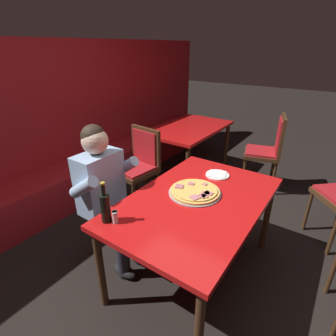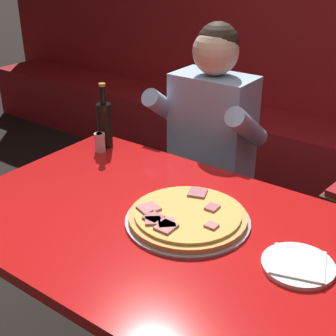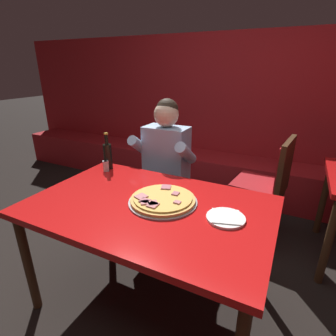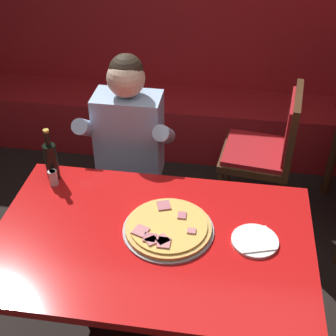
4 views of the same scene
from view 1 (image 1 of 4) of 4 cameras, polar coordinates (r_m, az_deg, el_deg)
The scene contains 13 objects.
ground_plane at distance 2.51m, azimuth 5.40°, elevation -21.47°, with size 24.00×24.00×0.00m, color black.
booth_wall_panel at distance 3.46m, azimuth -27.29°, elevation 7.81°, with size 6.80×0.16×1.90m, color #A3191E.
booth_bench at distance 3.45m, azimuth -22.33°, elevation -4.30°, with size 6.46×0.48×0.46m, color #A3191E.
main_dining_table at distance 2.07m, azimuth 6.16°, elevation -8.46°, with size 1.44×0.93×0.75m.
pizza at distance 2.09m, azimuth 5.89°, elevation -5.08°, with size 0.42×0.42×0.05m.
plate_white_paper at distance 2.40m, azimuth 10.71°, elevation -1.45°, with size 0.21×0.21×0.02m.
beer_bottle at distance 1.77m, azimuth -13.49°, elevation -8.27°, with size 0.07×0.07×0.29m.
shaker_black_pepper at distance 1.79m, azimuth -11.46°, elevation -10.61°, with size 0.04×0.04×0.09m.
shaker_parmesan at distance 1.79m, azimuth -11.44°, elevation -10.43°, with size 0.04×0.04×0.09m.
diner_seated_blue_shirt at distance 2.24m, azimuth -12.93°, elevation -5.33°, with size 0.53×0.53×1.27m.
dining_chair_side_aisle at distance 3.72m, azimuth 21.12°, elevation 4.22°, with size 0.55×0.55×1.03m.
dining_chair_far_left at distance 3.07m, azimuth -6.40°, elevation 1.24°, with size 0.49×0.49×0.97m.
background_dining_table at distance 3.87m, azimuth 4.53°, elevation 7.76°, with size 1.34×0.83×0.75m.
Camera 1 is at (-1.53, -0.80, 1.82)m, focal length 28.00 mm.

